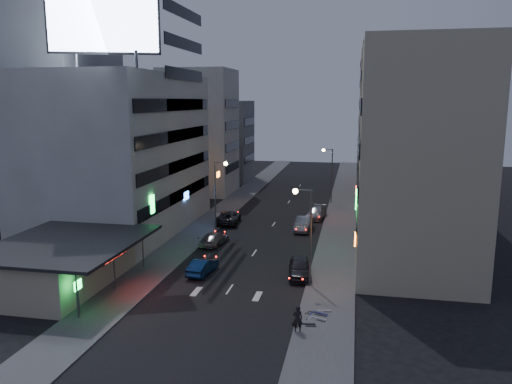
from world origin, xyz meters
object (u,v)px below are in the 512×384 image
(parked_car_right_mid, at_px, (303,224))
(scooter_silver_b, at_px, (331,304))
(road_car_blue, at_px, (203,266))
(scooter_black_b, at_px, (324,307))
(parked_car_right_near, at_px, (300,268))
(scooter_black_a, at_px, (316,315))
(road_car_silver, at_px, (214,239))
(parked_car_left, at_px, (229,217))
(scooter_silver_a, at_px, (328,312))
(person, at_px, (298,318))
(parked_car_right_far, at_px, (316,213))
(scooter_blue, at_px, (329,307))

(parked_car_right_mid, height_order, scooter_silver_b, parked_car_right_mid)
(road_car_blue, relative_size, scooter_black_b, 2.49)
(parked_car_right_near, bearing_deg, scooter_black_a, -84.62)
(parked_car_right_near, distance_m, scooter_black_b, 7.98)
(parked_car_right_mid, bearing_deg, road_car_silver, -135.59)
(parked_car_left, xyz_separation_m, scooter_black_a, (12.98, -26.57, -0.05))
(scooter_silver_a, bearing_deg, scooter_black_a, 156.57)
(parked_car_right_mid, xyz_separation_m, scooter_silver_b, (4.36, -22.41, -0.18))
(scooter_silver_a, height_order, scooter_silver_b, scooter_silver_a)
(person, xyz_separation_m, scooter_silver_a, (1.83, 2.17, -0.36))
(scooter_black_b, bearing_deg, road_car_blue, 76.29)
(parked_car_right_far, relative_size, person, 2.79)
(scooter_black_a, height_order, scooter_black_b, scooter_black_a)
(road_car_blue, relative_size, scooter_silver_b, 2.59)
(road_car_blue, height_order, road_car_silver, road_car_blue)
(parked_car_right_near, xyz_separation_m, scooter_silver_a, (2.88, -8.49, -0.14))
(parked_car_right_far, bearing_deg, parked_car_right_mid, -92.58)
(scooter_blue, distance_m, scooter_black_b, 0.37)
(person, bearing_deg, parked_car_left, -78.92)
(scooter_silver_a, bearing_deg, road_car_blue, 77.34)
(road_car_silver, bearing_deg, person, 127.63)
(road_car_silver, distance_m, person, 21.63)
(person, distance_m, scooter_silver_b, 4.38)
(parked_car_right_mid, bearing_deg, parked_car_right_far, 83.95)
(parked_car_right_mid, bearing_deg, scooter_blue, -76.80)
(road_car_blue, height_order, scooter_black_b, road_car_blue)
(person, height_order, scooter_blue, person)
(parked_car_left, relative_size, scooter_silver_a, 3.16)
(parked_car_left, height_order, scooter_black_a, parked_car_left)
(scooter_black_a, xyz_separation_m, scooter_blue, (0.80, 1.64, -0.06))
(scooter_black_a, bearing_deg, parked_car_right_mid, 0.77)
(person, bearing_deg, scooter_silver_b, -128.98)
(parked_car_right_mid, relative_size, person, 2.64)
(parked_car_right_near, bearing_deg, road_car_blue, 178.81)
(parked_car_right_near, height_order, parked_car_right_far, parked_car_right_near)
(parked_car_left, xyz_separation_m, scooter_black_b, (13.42, -24.87, -0.16))
(scooter_silver_a, xyz_separation_m, scooter_silver_b, (0.15, 1.72, -0.06))
(scooter_black_b, bearing_deg, parked_car_right_near, 35.92)
(scooter_black_a, relative_size, scooter_silver_a, 1.12)
(road_car_silver, xyz_separation_m, scooter_silver_a, (12.90, -16.42, -0.01))
(parked_car_right_mid, distance_m, scooter_blue, 23.64)
(parked_car_left, bearing_deg, road_car_blue, 91.53)
(road_car_blue, height_order, scooter_blue, road_car_blue)
(parked_car_left, distance_m, road_car_blue, 18.42)
(scooter_blue, bearing_deg, parked_car_left, 48.60)
(scooter_silver_a, height_order, scooter_blue, scooter_blue)
(parked_car_right_far, height_order, person, person)
(road_car_silver, bearing_deg, parked_car_right_far, -117.50)
(parked_car_right_far, bearing_deg, scooter_silver_b, -77.09)
(parked_car_right_far, xyz_separation_m, scooter_silver_a, (3.21, -30.58, -0.07))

